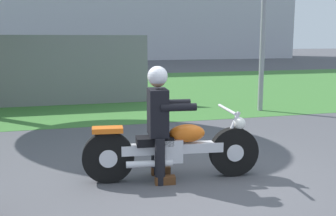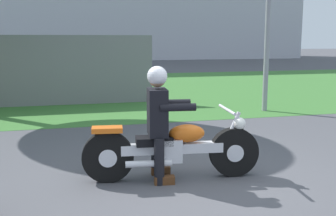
# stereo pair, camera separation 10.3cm
# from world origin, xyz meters

# --- Properties ---
(ground) EXTENTS (120.00, 120.00, 0.00)m
(ground) POSITION_xyz_m (0.00, 0.00, 0.00)
(ground) COLOR #4C4C51
(grass_verge) EXTENTS (60.00, 12.00, 0.01)m
(grass_verge) POSITION_xyz_m (0.00, 9.65, 0.00)
(grass_verge) COLOR #3D7533
(grass_verge) RESTS_ON ground
(motorcycle_lead) EXTENTS (2.17, 0.66, 0.86)m
(motorcycle_lead) POSITION_xyz_m (-0.32, 0.31, 0.38)
(motorcycle_lead) COLOR black
(motorcycle_lead) RESTS_ON ground
(rider_lead) EXTENTS (0.58, 0.50, 1.39)m
(rider_lead) POSITION_xyz_m (-0.49, 0.33, 0.81)
(rider_lead) COLOR black
(rider_lead) RESTS_ON ground
(fence_segment) EXTENTS (7.00, 0.06, 1.80)m
(fence_segment) POSITION_xyz_m (-2.68, 6.57, 0.90)
(fence_segment) COLOR slate
(fence_segment) RESTS_ON ground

